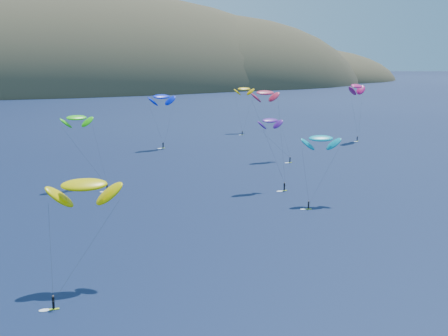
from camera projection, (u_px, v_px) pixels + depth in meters
island at (67, 98)px, 593.65m from camera, size 730.00×300.00×210.00m
kitesurfer_2 at (84, 185)px, 93.26m from camera, size 12.89×13.12×17.79m
kitesurfer_3 at (77, 118)px, 158.19m from camera, size 10.24×12.34×19.96m
kitesurfer_4 at (162, 97)px, 221.25m from camera, size 11.37×7.36×21.16m
kitesurfer_5 at (321, 138)px, 142.51m from camera, size 11.86×9.48×17.18m
kitesurfer_6 at (270, 121)px, 196.54m from camera, size 9.09×9.50×15.10m
kitesurfer_8 at (357, 86)px, 238.57m from camera, size 12.09×10.05×23.97m
kitesurfer_9 at (265, 93)px, 157.58m from camera, size 8.03×10.42×26.13m
kitesurfer_11 at (244, 89)px, 264.62m from camera, size 10.37×12.35×20.64m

